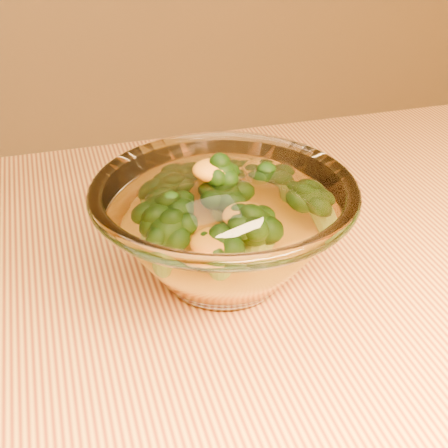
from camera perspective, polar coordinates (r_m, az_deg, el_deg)
name	(u,v)px	position (r m, az deg, el deg)	size (l,w,h in m)	color
glass_bowl	(224,229)	(0.46, 0.00, -0.45)	(0.19, 0.19, 0.09)	white
cheese_sauce	(224,249)	(0.47, 0.00, -2.32)	(0.11, 0.11, 0.03)	orange
broccoli_heap	(220,210)	(0.46, -0.35, 1.32)	(0.13, 0.12, 0.07)	black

